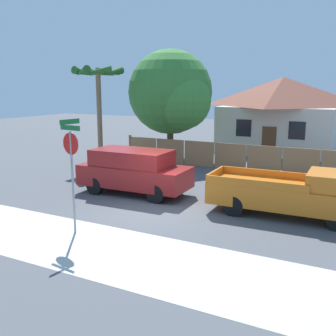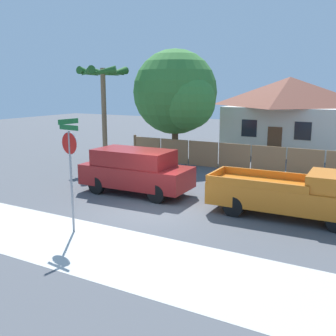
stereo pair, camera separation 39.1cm
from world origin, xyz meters
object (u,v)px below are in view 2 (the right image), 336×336
(house, at_px, (288,113))
(orange_pickup, at_px, (295,194))
(red_suv, at_px, (136,170))
(oak_tree, at_px, (178,94))
(stop_sign, at_px, (70,157))
(palm_tree, at_px, (103,81))

(house, xyz_separation_m, orange_pickup, (3.61, -14.68, -1.83))
(red_suv, xyz_separation_m, orange_pickup, (6.60, 0.01, -0.18))
(oak_tree, bearing_deg, red_suv, -74.54)
(stop_sign, bearing_deg, orange_pickup, 46.86)
(palm_tree, distance_m, stop_sign, 11.48)
(house, height_order, palm_tree, palm_tree)
(house, height_order, stop_sign, house)
(red_suv, bearing_deg, house, 76.88)
(palm_tree, bearing_deg, orange_pickup, -21.38)
(oak_tree, relative_size, palm_tree, 1.20)
(house, xyz_separation_m, palm_tree, (-8.26, -10.03, 2.15))
(red_suv, height_order, orange_pickup, red_suv)
(house, bearing_deg, oak_tree, -127.65)
(red_suv, bearing_deg, orange_pickup, -1.57)
(orange_pickup, height_order, stop_sign, stop_sign)
(red_suv, bearing_deg, oak_tree, 103.83)
(palm_tree, bearing_deg, oak_tree, 47.06)
(orange_pickup, bearing_deg, red_suv, 178.43)
(oak_tree, relative_size, red_suv, 1.41)
(orange_pickup, bearing_deg, palm_tree, 156.99)
(orange_pickup, bearing_deg, oak_tree, 136.27)
(palm_tree, bearing_deg, house, 50.52)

